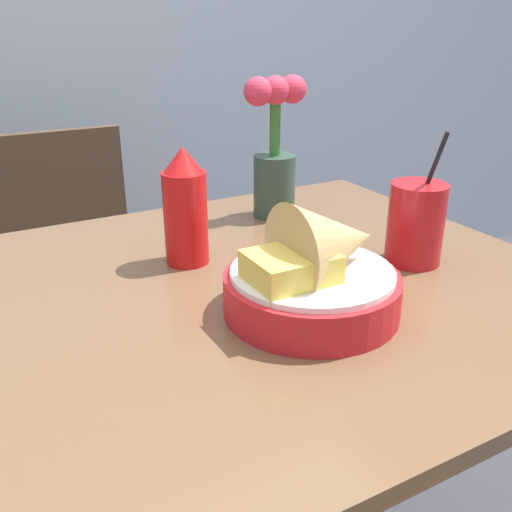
{
  "coord_description": "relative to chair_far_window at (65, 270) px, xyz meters",
  "views": [
    {
      "loc": [
        -0.32,
        -0.68,
        1.14
      ],
      "look_at": [
        0.04,
        -0.03,
        0.83
      ],
      "focal_mm": 40.0,
      "sensor_mm": 36.0,
      "label": 1
    }
  ],
  "objects": [
    {
      "name": "drink_cup",
      "position": [
        0.41,
        -0.82,
        0.31
      ],
      "size": [
        0.09,
        0.09,
        0.22
      ],
      "color": "red",
      "rests_on": "dining_table"
    },
    {
      "name": "chair_far_window",
      "position": [
        0.0,
        0.0,
        0.0
      ],
      "size": [
        0.4,
        0.4,
        0.87
      ],
      "color": "#473323",
      "rests_on": "ground_plane"
    },
    {
      "name": "ketchup_bottle",
      "position": [
        0.1,
        -0.64,
        0.34
      ],
      "size": [
        0.07,
        0.07,
        0.19
      ],
      "color": "red",
      "rests_on": "dining_table"
    },
    {
      "name": "dining_table",
      "position": [
        0.09,
        -0.77,
        0.14
      ],
      "size": [
        1.06,
        0.82,
        0.77
      ],
      "color": "brown",
      "rests_on": "ground_plane"
    },
    {
      "name": "food_basket",
      "position": [
        0.18,
        -0.88,
        0.31
      ],
      "size": [
        0.24,
        0.24,
        0.16
      ],
      "color": "red",
      "rests_on": "dining_table"
    },
    {
      "name": "flower_vase",
      "position": [
        0.33,
        -0.51,
        0.38
      ],
      "size": [
        0.13,
        0.08,
        0.27
      ],
      "color": "#2D4738",
      "rests_on": "dining_table"
    }
  ]
}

